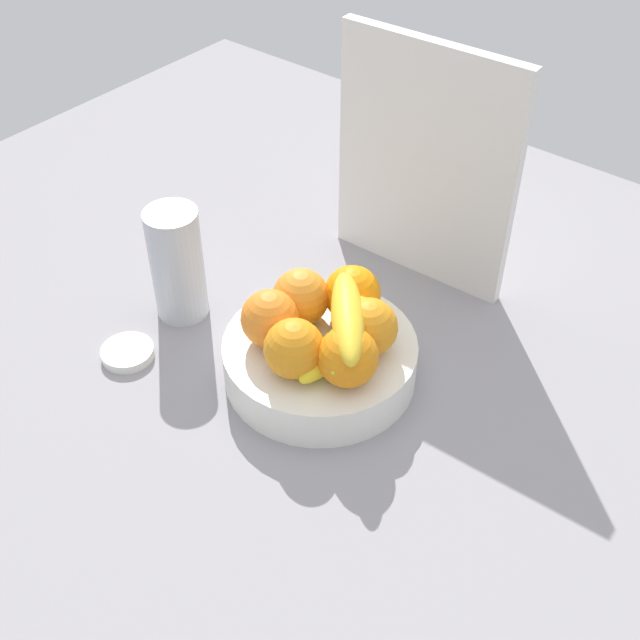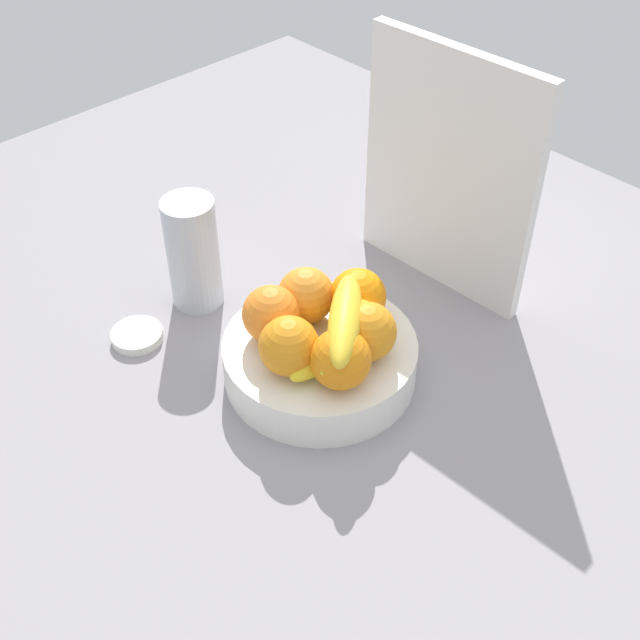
% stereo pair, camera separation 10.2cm
% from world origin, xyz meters
% --- Properties ---
extents(ground_plane, '(1.80, 1.40, 0.03)m').
position_xyz_m(ground_plane, '(0.00, 0.00, -0.01)').
color(ground_plane, gray).
extents(fruit_bowl, '(0.25, 0.25, 0.06)m').
position_xyz_m(fruit_bowl, '(-0.03, -0.02, 0.03)').
color(fruit_bowl, white).
rests_on(fruit_bowl, ground_plane).
extents(orange_front_left, '(0.08, 0.08, 0.08)m').
position_xyz_m(orange_front_left, '(-0.09, -0.06, 0.10)').
color(orange_front_left, orange).
rests_on(orange_front_left, fruit_bowl).
extents(orange_front_right, '(0.08, 0.08, 0.08)m').
position_xyz_m(orange_front_right, '(-0.03, -0.08, 0.10)').
color(orange_front_right, orange).
rests_on(orange_front_right, fruit_bowl).
extents(orange_center, '(0.08, 0.08, 0.08)m').
position_xyz_m(orange_center, '(0.03, -0.05, 0.10)').
color(orange_center, orange).
rests_on(orange_center, fruit_bowl).
extents(orange_back_left, '(0.08, 0.08, 0.08)m').
position_xyz_m(orange_back_left, '(0.02, 0.01, 0.10)').
color(orange_back_left, orange).
rests_on(orange_back_left, fruit_bowl).
extents(orange_back_right, '(0.08, 0.08, 0.08)m').
position_xyz_m(orange_back_right, '(-0.03, 0.05, 0.10)').
color(orange_back_right, orange).
rests_on(orange_back_right, fruit_bowl).
extents(orange_top_stack, '(0.08, 0.08, 0.08)m').
position_xyz_m(orange_top_stack, '(-0.08, 0.00, 0.10)').
color(orange_top_stack, orange).
rests_on(orange_top_stack, fruit_bowl).
extents(banana_bunch, '(0.14, 0.18, 0.08)m').
position_xyz_m(banana_bunch, '(0.00, -0.02, 0.10)').
color(banana_bunch, yellow).
rests_on(banana_bunch, fruit_bowl).
extents(cutting_board, '(0.28, 0.03, 0.36)m').
position_xyz_m(cutting_board, '(-0.07, 0.25, 0.18)').
color(cutting_board, silver).
rests_on(cutting_board, ground_plane).
extents(thermos_tumbler, '(0.07, 0.07, 0.17)m').
position_xyz_m(thermos_tumbler, '(-0.27, -0.04, 0.09)').
color(thermos_tumbler, '#B7BCC3').
rests_on(thermos_tumbler, ground_plane).
extents(jar_lid, '(0.07, 0.07, 0.01)m').
position_xyz_m(jar_lid, '(-0.26, -0.16, 0.01)').
color(jar_lid, white).
rests_on(jar_lid, ground_plane).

